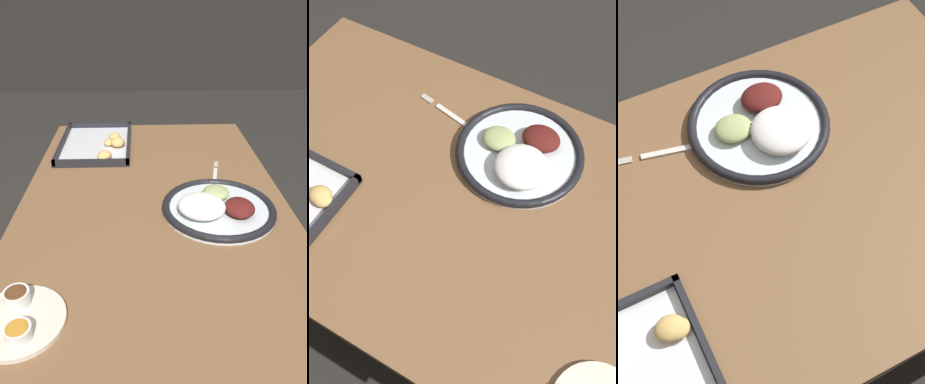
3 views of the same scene
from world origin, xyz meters
The scene contains 4 objects.
ground_plane centered at (0.00, 0.00, 0.00)m, with size 8.00×8.00×0.00m, color #282623.
dining_table centered at (0.00, 0.00, 0.64)m, with size 1.17×0.73×0.77m.
dinner_plate centered at (-0.08, -0.16, 0.79)m, with size 0.30×0.30×0.05m.
fork centered at (0.10, -0.19, 0.77)m, with size 0.22×0.06×0.00m.
Camera 3 is at (0.21, 0.46, 1.65)m, focal length 50.00 mm.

